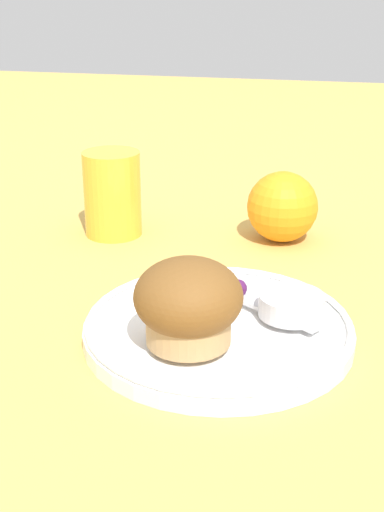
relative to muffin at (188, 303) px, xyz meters
The scene contains 8 objects.
ground_plane 0.09m from the muffin, 67.69° to the left, with size 3.00×3.00×0.00m, color tan.
plate 0.07m from the muffin, 68.89° to the left, with size 0.24×0.24×0.02m.
muffin is the anchor object (origin of this frame).
cream_ramekin 0.11m from the muffin, 40.41° to the left, with size 0.06×0.06×0.02m.
berry_pair 0.10m from the muffin, 76.31° to the left, with size 0.03×0.02×0.02m.
butter_knife 0.10m from the muffin, 75.25° to the left, with size 0.16×0.11×0.00m.
orange_fruit 0.31m from the muffin, 80.94° to the left, with size 0.08×0.08×0.08m.
juice_glass 0.32m from the muffin, 119.22° to the left, with size 0.07×0.07×0.10m.
Camera 1 is at (0.09, -0.58, 0.31)m, focal length 50.00 mm.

